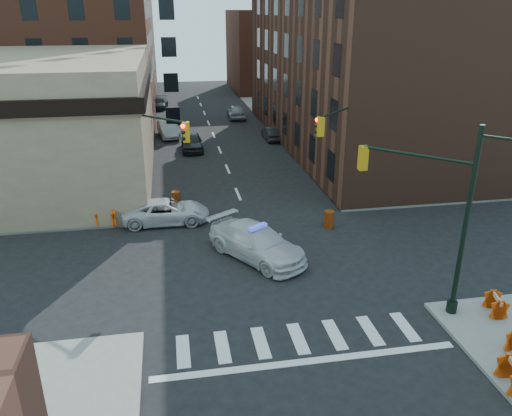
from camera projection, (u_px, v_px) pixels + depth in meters
name	position (u px, v px, depth m)	size (l,w,h in m)	color
ground	(265.00, 259.00, 25.85)	(140.00, 140.00, 0.00)	black
sidewalk_ne	(402.00, 117.00, 59.50)	(34.00, 54.50, 0.15)	gray
apartment_block	(32.00, 10.00, 55.00)	(25.00, 25.00, 24.00)	brown
commercial_row_ne	(357.00, 68.00, 45.94)	(14.00, 34.00, 14.00)	#512E20
filler_nw	(87.00, 38.00, 77.01)	(20.00, 18.00, 16.00)	brown
filler_ne	(282.00, 51.00, 78.94)	(16.00, 16.00, 12.00)	brown
signal_pole_se	(439.00, 208.00, 20.07)	(5.40, 5.27, 8.00)	black
signal_pole_nw	(146.00, 156.00, 28.18)	(3.58, 3.67, 8.00)	black
signal_pole_ne	(344.00, 147.00, 30.08)	(3.67, 3.58, 8.00)	black
tree_ne_near	(289.00, 102.00, 49.55)	(3.00, 3.00, 4.85)	black
tree_ne_far	(273.00, 90.00, 56.87)	(3.00, 3.00, 4.85)	black
police_car	(257.00, 242.00, 25.76)	(2.40, 5.90, 1.71)	silver
pickup	(166.00, 211.00, 30.08)	(2.39, 5.18, 1.44)	silver
parked_car_wnear	(192.00, 142.00, 45.63)	(1.89, 4.69, 1.60)	black
parked_car_wfar	(168.00, 129.00, 50.41)	(1.72, 4.93, 1.63)	#909398
parked_car_wdeep	(159.00, 103.00, 65.00)	(1.92, 4.71, 1.37)	black
parked_car_enear	(272.00, 133.00, 49.36)	(1.36, 3.91, 1.29)	black
parked_car_efar	(236.00, 111.00, 59.09)	(1.92, 4.77, 1.62)	#989CA1
pedestrian_a	(125.00, 191.00, 32.77)	(0.58, 0.38, 1.60)	black
pedestrian_b	(74.00, 203.00, 30.27)	(0.95, 0.74, 1.96)	black
pedestrian_c	(56.00, 198.00, 31.44)	(1.02, 0.42, 1.74)	#212631
barrel_road	(329.00, 219.00, 29.44)	(0.59, 0.59, 1.05)	#C35B09
barrel_bank	(176.00, 199.00, 32.64)	(0.57, 0.57, 1.03)	red
barricade_se_a	(496.00, 305.00, 20.83)	(1.13, 0.56, 0.85)	orange
barricade_nw_a	(123.00, 216.00, 29.60)	(1.35, 0.68, 1.01)	#DC470A
barricade_nw_b	(106.00, 218.00, 29.46)	(1.25, 0.63, 0.94)	red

